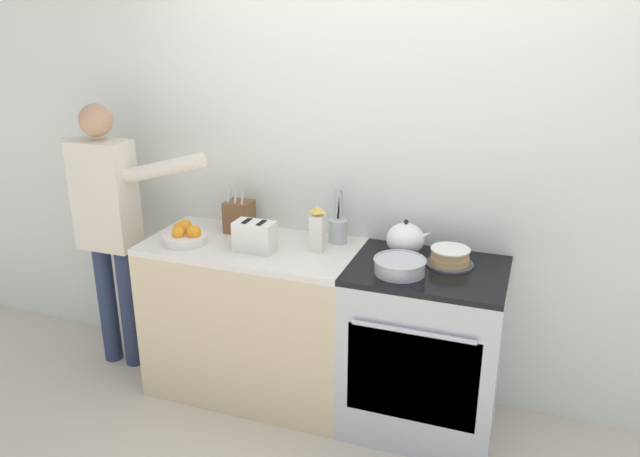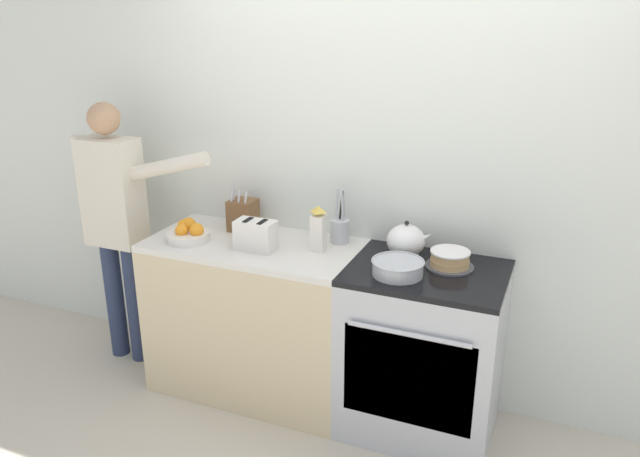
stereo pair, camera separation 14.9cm
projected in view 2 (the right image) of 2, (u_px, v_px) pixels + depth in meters
The scene contains 13 objects.
ground_plane at pixel (348, 445), 3.23m from camera, with size 16.00×16.00×0.00m, color beige.
wall_back at pixel (392, 173), 3.32m from camera, with size 8.00×0.04×2.60m.
counter_cabinet at pixel (256, 317), 3.58m from camera, with size 1.17×0.60×0.91m.
stove_range at pixel (422, 351), 3.22m from camera, with size 0.78×0.63×0.91m.
layer_cake at pixel (450, 260), 3.09m from camera, with size 0.24×0.24×0.09m.
tea_kettle at pixel (406, 241), 3.21m from camera, with size 0.24×0.20×0.19m.
mixing_bowl at pixel (398, 268), 3.00m from camera, with size 0.26×0.26×0.08m.
knife_block at pixel (243, 215), 3.59m from camera, with size 0.15×0.14×0.27m.
utensil_crock at pixel (340, 229), 3.40m from camera, with size 0.10×0.10×0.31m.
fruit_bowl at pixel (188, 232), 3.45m from camera, with size 0.23×0.23×0.11m.
toaster at pixel (256, 235), 3.30m from camera, with size 0.23×0.12×0.16m.
milk_carton at pixel (318, 230), 3.27m from camera, with size 0.07×0.07×0.25m.
person_baker at pixel (116, 213), 3.72m from camera, with size 0.93×0.20×1.63m.
Camera 2 is at (0.89, -2.50, 2.15)m, focal length 35.00 mm.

